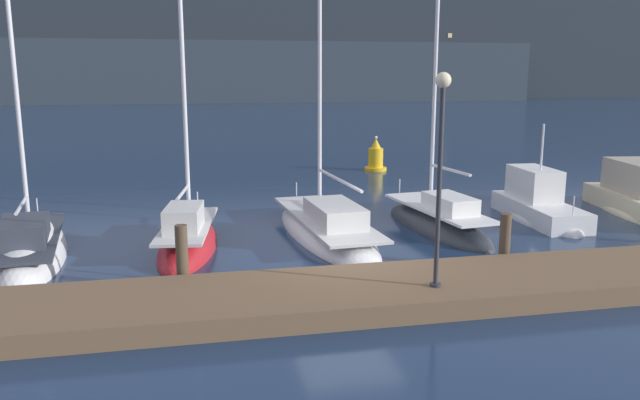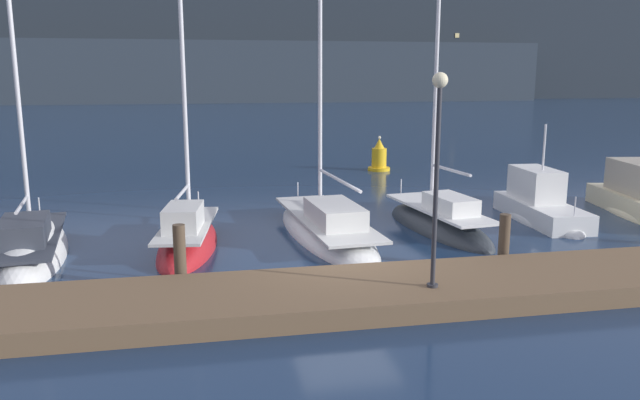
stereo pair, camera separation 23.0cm
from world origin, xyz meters
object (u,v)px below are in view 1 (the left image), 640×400
Objects in this scene: sailboat_berth_2 at (29,254)px; motorboat_berth_6 at (538,212)px; sailboat_berth_4 at (326,231)px; channel_buoy at (376,158)px; sailboat_berth_3 at (188,244)px; sailboat_berth_5 at (438,225)px; dock_lamppost at (441,148)px.

sailboat_berth_2 is 15.92m from motorboat_berth_6.
sailboat_berth_4 is 5.62× the size of channel_buoy.
sailboat_berth_3 is 7.83m from sailboat_berth_5.
sailboat_berth_3 is (4.21, -0.05, 0.06)m from sailboat_berth_2.
motorboat_berth_6 reaches higher than channel_buoy.
sailboat_berth_4 is 3.64m from sailboat_berth_5.
dock_lamppost is (9.36, -5.64, 3.30)m from sailboat_berth_2.
dock_lamppost is (-2.66, -6.25, 3.26)m from sailboat_berth_5.
sailboat_berth_5 is (12.02, 0.61, 0.04)m from sailboat_berth_2.
motorboat_berth_6 is 9.95m from dock_lamppost.
motorboat_berth_6 is at bearing 6.15° from sailboat_berth_3.
motorboat_berth_6 is (11.66, 1.26, 0.12)m from sailboat_berth_3.
sailboat_berth_2 reaches higher than sailboat_berth_5.
channel_buoy is at bearing 53.88° from sailboat_berth_3.
sailboat_berth_5 reaches higher than motorboat_berth_6.
sailboat_berth_4 reaches higher than sailboat_berth_2.
sailboat_berth_4 is 1.99× the size of motorboat_berth_6.
sailboat_berth_2 is at bearing 148.92° from dock_lamppost.
sailboat_berth_2 is at bearing -175.67° from motorboat_berth_6.
sailboat_berth_4 is at bearing 4.44° from sailboat_berth_2.
sailboat_berth_3 is at bearing -170.40° from sailboat_berth_4.
sailboat_berth_5 is (3.64, -0.04, 0.01)m from sailboat_berth_4.
sailboat_berth_2 is 12.03m from sailboat_berth_5.
sailboat_berth_2 is 18.87m from channel_buoy.
dock_lamppost is (0.99, -6.29, 3.28)m from sailboat_berth_4.
sailboat_berth_4 is at bearing 179.30° from sailboat_berth_5.
channel_buoy is at bearing 76.85° from dock_lamppost.
channel_buoy is 19.30m from dock_lamppost.
sailboat_berth_3 is 1.78× the size of motorboat_berth_6.
sailboat_berth_2 is at bearing -136.61° from channel_buoy.
sailboat_berth_2 reaches higher than sailboat_berth_3.
motorboat_berth_6 is 1.12× the size of dock_lamppost.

